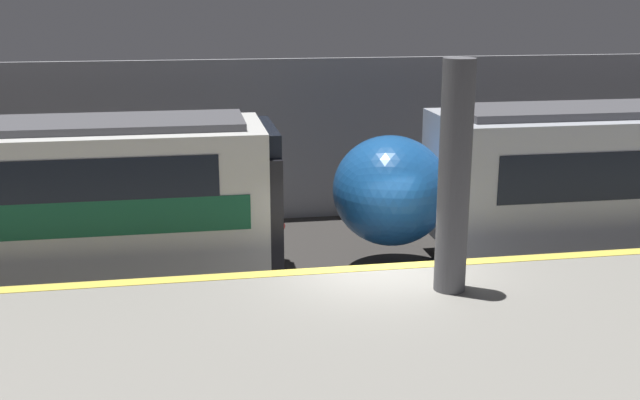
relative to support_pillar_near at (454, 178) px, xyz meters
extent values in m
plane|color=#33302D|center=(-0.88, 1.33, -2.97)|extent=(120.00, 120.00, 0.00)
cube|color=gray|center=(-0.88, -1.26, -2.41)|extent=(40.00, 5.19, 1.12)
cube|color=#EAD14C|center=(-0.88, 1.18, -1.85)|extent=(40.00, 0.30, 0.01)
cube|color=#939399|center=(-0.88, 8.32, -0.86)|extent=(50.00, 0.15, 4.21)
cylinder|color=#56565B|center=(0.00, 0.00, 0.00)|extent=(0.51, 0.51, 3.70)
ellipsoid|color=#195199|center=(0.04, 3.86, -1.17)|extent=(2.42, 2.59, 2.30)
sphere|color=#F2EFCC|center=(-0.91, 3.86, -1.58)|extent=(0.20, 0.20, 0.20)
cube|color=black|center=(-2.51, 3.86, -1.25)|extent=(0.25, 2.76, 2.19)
cube|color=black|center=(-2.51, 3.86, -0.16)|extent=(0.25, 2.48, 0.87)
sphere|color=#EA4C42|center=(-2.35, 3.23, -1.63)|extent=(0.18, 0.18, 0.18)
sphere|color=#EA4C42|center=(-2.35, 4.50, -1.63)|extent=(0.18, 0.18, 0.18)
camera|label=1|loc=(-4.01, -10.82, 2.70)|focal=42.00mm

